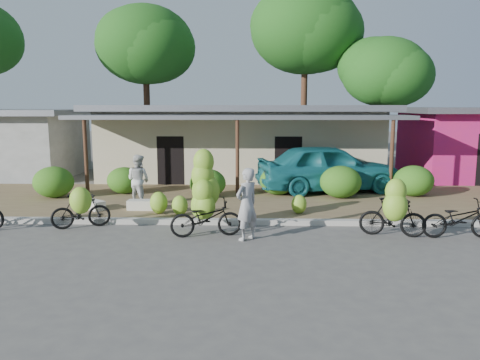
# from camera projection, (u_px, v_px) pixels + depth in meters

# --- Properties ---
(ground) EXTENTS (100.00, 100.00, 0.00)m
(ground) POSITION_uv_depth(u_px,v_px,m) (229.00, 245.00, 11.30)
(ground) COLOR #504D4A
(ground) RESTS_ON ground
(sidewalk) EXTENTS (60.00, 6.00, 0.12)m
(sidewalk) POSITION_uv_depth(u_px,v_px,m) (236.00, 201.00, 16.23)
(sidewalk) COLOR olive
(sidewalk) RESTS_ON ground
(curb) EXTENTS (60.00, 0.25, 0.15)m
(curb) POSITION_uv_depth(u_px,v_px,m) (233.00, 222.00, 13.26)
(curb) COLOR #A8A399
(curb) RESTS_ON ground
(shop_main) EXTENTS (13.00, 8.50, 3.35)m
(shop_main) POSITION_uv_depth(u_px,v_px,m) (241.00, 140.00, 21.82)
(shop_main) COLOR #BEAD8F
(shop_main) RESTS_ON ground
(shop_pink) EXTENTS (6.00, 6.00, 3.25)m
(shop_pink) POSITION_uv_depth(u_px,v_px,m) (468.00, 142.00, 21.60)
(shop_pink) COLOR #C41E59
(shop_pink) RESTS_ON ground
(shop_grey) EXTENTS (7.00, 6.00, 3.15)m
(shop_grey) POSITION_uv_depth(u_px,v_px,m) (10.00, 142.00, 22.19)
(shop_grey) COLOR #A0A19B
(shop_grey) RESTS_ON ground
(tree_far_center) EXTENTS (5.57, 5.48, 8.89)m
(tree_far_center) POSITION_uv_depth(u_px,v_px,m) (142.00, 43.00, 26.28)
(tree_far_center) COLOR #4B2D1E
(tree_far_center) RESTS_ON ground
(tree_center_right) EXTENTS (6.21, 6.18, 10.02)m
(tree_center_right) POSITION_uv_depth(u_px,v_px,m) (302.00, 28.00, 26.40)
(tree_center_right) COLOR #4B2D1E
(tree_center_right) RESTS_ON ground
(tree_near_right) EXTENTS (4.70, 4.54, 6.92)m
(tree_near_right) POSITION_uv_depth(u_px,v_px,m) (381.00, 70.00, 24.71)
(tree_near_right) COLOR #4B2D1E
(tree_near_right) RESTS_ON ground
(hedge_0) EXTENTS (1.41, 1.27, 1.10)m
(hedge_0) POSITION_uv_depth(u_px,v_px,m) (53.00, 182.00, 16.45)
(hedge_0) COLOR #1F5212
(hedge_0) RESTS_ON sidewalk
(hedge_1) EXTENTS (1.26, 1.13, 0.98)m
(hedge_1) POSITION_uv_depth(u_px,v_px,m) (124.00, 180.00, 17.22)
(hedge_1) COLOR #1F5212
(hedge_1) RESTS_ON sidewalk
(hedge_2) EXTENTS (1.29, 1.16, 1.00)m
(hedge_2) POSITION_uv_depth(u_px,v_px,m) (208.00, 183.00, 16.54)
(hedge_2) COLOR #1F5212
(hedge_2) RESTS_ON sidewalk
(hedge_3) EXTENTS (1.30, 1.17, 1.02)m
(hedge_3) POSITION_uv_depth(u_px,v_px,m) (278.00, 181.00, 17.00)
(hedge_3) COLOR #1F5212
(hedge_3) RESTS_ON sidewalk
(hedge_4) EXTENTS (1.45, 1.30, 1.13)m
(hedge_4) POSITION_uv_depth(u_px,v_px,m) (341.00, 182.00, 16.40)
(hedge_4) COLOR #1F5212
(hedge_4) RESTS_ON sidewalk
(hedge_5) EXTENTS (1.41, 1.27, 1.10)m
(hedge_5) POSITION_uv_depth(u_px,v_px,m) (414.00, 181.00, 16.71)
(hedge_5) COLOR #1F5212
(hedge_5) RESTS_ON sidewalk
(bike_left) EXTENTS (1.63, 1.34, 1.25)m
(bike_left) POSITION_uv_depth(u_px,v_px,m) (81.00, 209.00, 12.66)
(bike_left) COLOR black
(bike_left) RESTS_ON ground
(bike_center) EXTENTS (1.92, 1.35, 2.22)m
(bike_center) POSITION_uv_depth(u_px,v_px,m) (205.00, 202.00, 12.18)
(bike_center) COLOR black
(bike_center) RESTS_ON ground
(bike_right) EXTENTS (1.73, 1.30, 1.60)m
(bike_right) POSITION_uv_depth(u_px,v_px,m) (393.00, 212.00, 11.78)
(bike_right) COLOR black
(bike_right) RESTS_ON ground
(bike_far_right) EXTENTS (1.91, 0.72, 0.99)m
(bike_far_right) POSITION_uv_depth(u_px,v_px,m) (459.00, 219.00, 11.84)
(bike_far_right) COLOR black
(bike_far_right) RESTS_ON ground
(loose_banana_a) EXTENTS (0.53, 0.45, 0.66)m
(loose_banana_a) POSITION_uv_depth(u_px,v_px,m) (159.00, 203.00, 14.02)
(loose_banana_a) COLOR #85C832
(loose_banana_a) RESTS_ON sidewalk
(loose_banana_b) EXTENTS (0.47, 0.40, 0.59)m
(loose_banana_b) POSITION_uv_depth(u_px,v_px,m) (180.00, 205.00, 13.81)
(loose_banana_b) COLOR #85C832
(loose_banana_b) RESTS_ON sidewalk
(loose_banana_c) EXTENTS (0.46, 0.39, 0.57)m
(loose_banana_c) POSITION_uv_depth(u_px,v_px,m) (299.00, 204.00, 14.02)
(loose_banana_c) COLOR #85C832
(loose_banana_c) RESTS_ON sidewalk
(sack_near) EXTENTS (0.85, 0.40, 0.30)m
(sack_near) POSITION_uv_depth(u_px,v_px,m) (142.00, 205.00, 14.59)
(sack_near) COLOR silver
(sack_near) RESTS_ON sidewalk
(sack_far) EXTENTS (0.82, 0.77, 0.28)m
(sack_far) POSITION_uv_depth(u_px,v_px,m) (94.00, 205.00, 14.62)
(sack_far) COLOR silver
(sack_far) RESTS_ON sidewalk
(vendor) EXTENTS (0.78, 0.78, 1.82)m
(vendor) POSITION_uv_depth(u_px,v_px,m) (247.00, 204.00, 11.61)
(vendor) COLOR gray
(vendor) RESTS_ON ground
(bystander) EXTENTS (1.00, 0.92, 1.66)m
(bystander) POSITION_uv_depth(u_px,v_px,m) (138.00, 180.00, 15.17)
(bystander) COLOR silver
(bystander) RESTS_ON sidewalk
(teal_van) EXTENTS (5.64, 3.21, 1.81)m
(teal_van) POSITION_uv_depth(u_px,v_px,m) (328.00, 168.00, 17.58)
(teal_van) COLOR #18656D
(teal_van) RESTS_ON sidewalk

